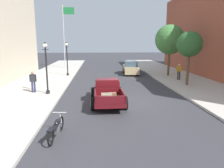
{
  "coord_description": "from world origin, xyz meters",
  "views": [
    {
      "loc": [
        -1.83,
        -13.61,
        3.95
      ],
      "look_at": [
        -0.77,
        1.13,
        1.0
      ],
      "focal_mm": 33.5,
      "sensor_mm": 36.0,
      "label": 1
    }
  ],
  "objects_px": {
    "car_background_tan": "(131,68)",
    "street_tree_nearest": "(189,45)",
    "hotrod_truck_maroon": "(107,91)",
    "pedestrian_sidewalk_left": "(33,80)",
    "street_lamp_near": "(46,64)",
    "street_tree_second": "(170,40)",
    "pedestrian_sidewalk_right": "(179,71)",
    "motorcycle_parked": "(56,127)",
    "flagpole": "(65,30)",
    "street_lamp_far": "(67,56)"
  },
  "relations": [
    {
      "from": "car_background_tan",
      "to": "street_tree_nearest",
      "type": "distance_m",
      "value": 9.32
    },
    {
      "from": "hotrod_truck_maroon",
      "to": "pedestrian_sidewalk_left",
      "type": "distance_m",
      "value": 6.18
    },
    {
      "from": "street_lamp_near",
      "to": "street_tree_second",
      "type": "relative_size",
      "value": 0.67
    },
    {
      "from": "street_lamp_near",
      "to": "street_tree_second",
      "type": "bearing_deg",
      "value": 33.72
    },
    {
      "from": "car_background_tan",
      "to": "pedestrian_sidewalk_left",
      "type": "relative_size",
      "value": 2.67
    },
    {
      "from": "pedestrian_sidewalk_right",
      "to": "street_lamp_near",
      "type": "height_order",
      "value": "street_lamp_near"
    },
    {
      "from": "pedestrian_sidewalk_right",
      "to": "pedestrian_sidewalk_left",
      "type": "bearing_deg",
      "value": -160.9
    },
    {
      "from": "hotrod_truck_maroon",
      "to": "street_tree_second",
      "type": "relative_size",
      "value": 0.86
    },
    {
      "from": "motorcycle_parked",
      "to": "flagpole",
      "type": "height_order",
      "value": "flagpole"
    },
    {
      "from": "pedestrian_sidewalk_right",
      "to": "street_tree_second",
      "type": "xyz_separation_m",
      "value": [
        -0.12,
        2.9,
        3.17
      ]
    },
    {
      "from": "street_lamp_near",
      "to": "motorcycle_parked",
      "type": "bearing_deg",
      "value": -74.74
    },
    {
      "from": "pedestrian_sidewalk_right",
      "to": "street_tree_nearest",
      "type": "xyz_separation_m",
      "value": [
        -0.27,
        -2.64,
        2.68
      ]
    },
    {
      "from": "pedestrian_sidewalk_right",
      "to": "motorcycle_parked",
      "type": "bearing_deg",
      "value": -129.37
    },
    {
      "from": "pedestrian_sidewalk_left",
      "to": "car_background_tan",
      "type": "bearing_deg",
      "value": 47.2
    },
    {
      "from": "pedestrian_sidewalk_left",
      "to": "flagpole",
      "type": "relative_size",
      "value": 0.18
    },
    {
      "from": "car_background_tan",
      "to": "street_lamp_near",
      "type": "bearing_deg",
      "value": -127.47
    },
    {
      "from": "hotrod_truck_maroon",
      "to": "car_background_tan",
      "type": "distance_m",
      "value": 13.06
    },
    {
      "from": "street_lamp_far",
      "to": "street_tree_nearest",
      "type": "relative_size",
      "value": 0.81
    },
    {
      "from": "pedestrian_sidewalk_left",
      "to": "street_lamp_near",
      "type": "bearing_deg",
      "value": -23.23
    },
    {
      "from": "motorcycle_parked",
      "to": "street_tree_second",
      "type": "relative_size",
      "value": 0.37
    },
    {
      "from": "street_lamp_near",
      "to": "flagpole",
      "type": "height_order",
      "value": "flagpole"
    },
    {
      "from": "flagpole",
      "to": "street_lamp_far",
      "type": "bearing_deg",
      "value": -81.2
    },
    {
      "from": "hotrod_truck_maroon",
      "to": "pedestrian_sidewalk_right",
      "type": "height_order",
      "value": "pedestrian_sidewalk_right"
    },
    {
      "from": "pedestrian_sidewalk_right",
      "to": "flagpole",
      "type": "distance_m",
      "value": 18.17
    },
    {
      "from": "pedestrian_sidewalk_right",
      "to": "flagpole",
      "type": "height_order",
      "value": "flagpole"
    },
    {
      "from": "pedestrian_sidewalk_right",
      "to": "street_lamp_far",
      "type": "relative_size",
      "value": 0.43
    },
    {
      "from": "hotrod_truck_maroon",
      "to": "motorcycle_parked",
      "type": "height_order",
      "value": "hotrod_truck_maroon"
    },
    {
      "from": "street_lamp_far",
      "to": "street_tree_nearest",
      "type": "bearing_deg",
      "value": -29.16
    },
    {
      "from": "hotrod_truck_maroon",
      "to": "street_tree_second",
      "type": "distance_m",
      "value": 13.2
    },
    {
      "from": "pedestrian_sidewalk_left",
      "to": "pedestrian_sidewalk_right",
      "type": "xyz_separation_m",
      "value": [
        13.33,
        4.62,
        0.0
      ]
    },
    {
      "from": "hotrod_truck_maroon",
      "to": "street_lamp_near",
      "type": "height_order",
      "value": "street_lamp_near"
    },
    {
      "from": "motorcycle_parked",
      "to": "pedestrian_sidewalk_left",
      "type": "bearing_deg",
      "value": 112.18
    },
    {
      "from": "motorcycle_parked",
      "to": "pedestrian_sidewalk_left",
      "type": "xyz_separation_m",
      "value": [
        -3.17,
        7.77,
        0.64
      ]
    },
    {
      "from": "car_background_tan",
      "to": "pedestrian_sidewalk_right",
      "type": "height_order",
      "value": "pedestrian_sidewalk_right"
    },
    {
      "from": "hotrod_truck_maroon",
      "to": "street_tree_nearest",
      "type": "relative_size",
      "value": 1.04
    },
    {
      "from": "motorcycle_parked",
      "to": "street_tree_second",
      "type": "height_order",
      "value": "street_tree_second"
    },
    {
      "from": "street_lamp_far",
      "to": "flagpole",
      "type": "distance_m",
      "value": 8.67
    },
    {
      "from": "street_lamp_near",
      "to": "street_tree_second",
      "type": "distance_m",
      "value": 14.57
    },
    {
      "from": "pedestrian_sidewalk_left",
      "to": "street_lamp_far",
      "type": "bearing_deg",
      "value": 80.12
    },
    {
      "from": "hotrod_truck_maroon",
      "to": "street_tree_second",
      "type": "xyz_separation_m",
      "value": [
        7.64,
        10.18,
        3.5
      ]
    },
    {
      "from": "flagpole",
      "to": "street_tree_nearest",
      "type": "bearing_deg",
      "value": -48.27
    },
    {
      "from": "car_background_tan",
      "to": "street_tree_nearest",
      "type": "bearing_deg",
      "value": -63.82
    },
    {
      "from": "motorcycle_parked",
      "to": "street_tree_second",
      "type": "distance_m",
      "value": 18.68
    },
    {
      "from": "hotrod_truck_maroon",
      "to": "street_lamp_far",
      "type": "relative_size",
      "value": 1.29
    },
    {
      "from": "flagpole",
      "to": "street_lamp_near",
      "type": "bearing_deg",
      "value": -86.8
    },
    {
      "from": "car_background_tan",
      "to": "street_tree_second",
      "type": "height_order",
      "value": "street_tree_second"
    },
    {
      "from": "pedestrian_sidewalk_left",
      "to": "flagpole",
      "type": "bearing_deg",
      "value": 89.13
    },
    {
      "from": "street_tree_second",
      "to": "flagpole",
      "type": "bearing_deg",
      "value": 145.78
    },
    {
      "from": "car_background_tan",
      "to": "street_lamp_near",
      "type": "distance_m",
      "value": 13.2
    },
    {
      "from": "hotrod_truck_maroon",
      "to": "car_background_tan",
      "type": "height_order",
      "value": "car_background_tan"
    }
  ]
}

